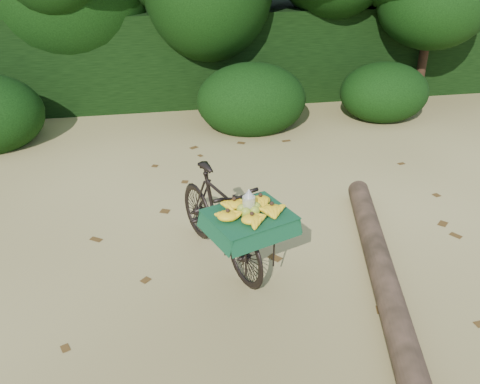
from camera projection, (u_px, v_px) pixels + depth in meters
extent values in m
plane|color=#D4BF71|center=(191.00, 283.00, 5.23)|extent=(80.00, 80.00, 0.00)
imported|color=black|center=(219.00, 218.00, 5.37)|extent=(1.06, 1.80, 1.04)
cube|color=black|center=(249.00, 216.00, 4.75)|extent=(0.51, 0.56, 0.03)
cube|color=#155129|center=(249.00, 214.00, 4.75)|extent=(0.92, 0.85, 0.01)
ellipsoid|color=#90A327|center=(256.00, 207.00, 4.75)|extent=(0.10, 0.08, 0.11)
ellipsoid|color=#90A327|center=(248.00, 206.00, 4.78)|extent=(0.10, 0.08, 0.11)
ellipsoid|color=#90A327|center=(242.00, 209.00, 4.72)|extent=(0.10, 0.08, 0.11)
ellipsoid|color=#90A327|center=(246.00, 213.00, 4.67)|extent=(0.10, 0.08, 0.11)
ellipsoid|color=#90A327|center=(255.00, 211.00, 4.69)|extent=(0.10, 0.08, 0.11)
cylinder|color=#EAE5C6|center=(249.00, 204.00, 4.71)|extent=(0.12, 0.12, 0.16)
cylinder|color=brown|center=(382.00, 272.00, 5.18)|extent=(1.15, 3.58, 0.26)
cube|color=black|center=(160.00, 55.00, 10.27)|extent=(26.00, 1.80, 1.80)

